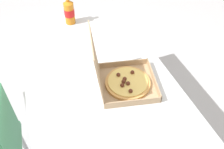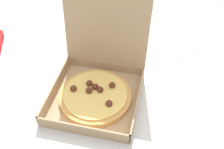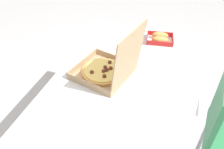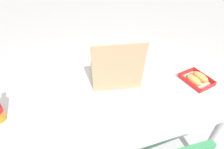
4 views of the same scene
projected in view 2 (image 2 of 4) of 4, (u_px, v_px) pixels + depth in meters
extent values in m
cube|color=silver|center=(121.00, 73.00, 1.08)|extent=(1.49, 0.84, 0.03)
cylinder|color=#B7B7BC|center=(5.00, 75.00, 1.58)|extent=(0.05, 0.05, 0.69)
cube|color=#338451|center=(103.00, 27.00, 1.78)|extent=(0.43, 0.43, 0.04)
cube|color=#338451|center=(98.00, 15.00, 1.51)|extent=(0.36, 0.06, 0.38)
cylinder|color=#B2B2B7|center=(128.00, 38.00, 2.05)|extent=(0.03, 0.03, 0.43)
cylinder|color=#B2B2B7|center=(84.00, 36.00, 2.07)|extent=(0.03, 0.03, 0.43)
cylinder|color=#B2B2B7|center=(126.00, 69.00, 1.81)|extent=(0.03, 0.03, 0.43)
cylinder|color=#B2B2B7|center=(76.00, 66.00, 1.83)|extent=(0.03, 0.03, 0.43)
cube|color=tan|center=(95.00, 98.00, 0.96)|extent=(0.37, 0.37, 0.01)
cube|color=tan|center=(82.00, 130.00, 0.84)|extent=(0.30, 0.07, 0.04)
cube|color=tan|center=(54.00, 87.00, 0.97)|extent=(0.07, 0.30, 0.04)
cube|color=tan|center=(137.00, 101.00, 0.92)|extent=(0.07, 0.30, 0.04)
cube|color=tan|center=(105.00, 66.00, 1.05)|extent=(0.30, 0.07, 0.04)
cube|color=tan|center=(105.00, 26.00, 0.94)|extent=(0.31, 0.11, 0.31)
cylinder|color=tan|center=(95.00, 96.00, 0.95)|extent=(0.26, 0.26, 0.02)
cylinder|color=#EAC666|center=(95.00, 94.00, 0.94)|extent=(0.23, 0.23, 0.01)
sphere|color=#562819|center=(112.00, 85.00, 0.96)|extent=(0.02, 0.02, 0.02)
sphere|color=#562819|center=(89.00, 83.00, 0.97)|extent=(0.02, 0.02, 0.02)
sphere|color=#562819|center=(109.00, 103.00, 0.90)|extent=(0.02, 0.02, 0.02)
sphere|color=#562819|center=(100.00, 90.00, 0.95)|extent=(0.02, 0.02, 0.02)
sphere|color=#562819|center=(73.00, 89.00, 0.95)|extent=(0.02, 0.02, 0.02)
sphere|color=#562819|center=(95.00, 87.00, 0.96)|extent=(0.02, 0.02, 0.02)
sphere|color=#562819|center=(89.00, 91.00, 0.94)|extent=(0.02, 0.02, 0.02)
cube|color=white|center=(172.00, 46.00, 1.17)|extent=(0.25, 0.22, 0.00)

